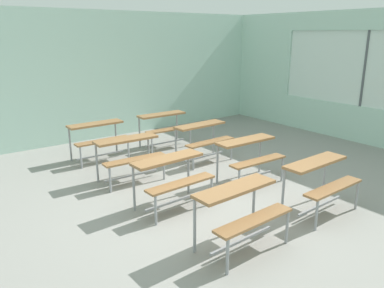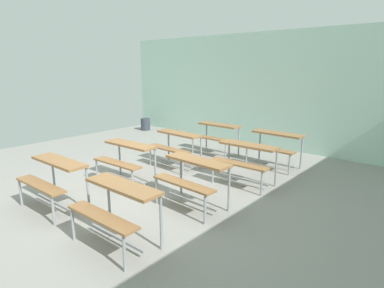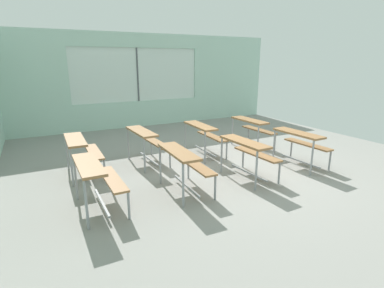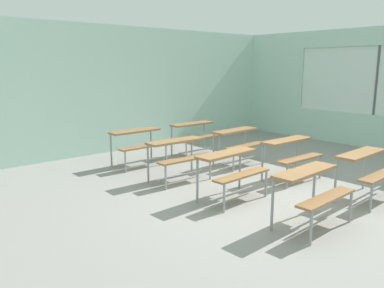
% 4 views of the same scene
% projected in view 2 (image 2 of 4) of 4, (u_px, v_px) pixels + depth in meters
% --- Properties ---
extents(ground, '(10.00, 9.00, 0.05)m').
position_uv_depth(ground, '(136.00, 194.00, 5.51)').
color(ground, gray).
extents(wall_back, '(10.00, 0.12, 3.00)m').
position_uv_depth(wall_back, '(266.00, 90.00, 8.45)').
color(wall_back, silver).
rests_on(wall_back, ground).
extents(desk_bench_r0c0, '(1.12, 0.63, 0.74)m').
position_uv_depth(desk_bench_r0c0, '(53.00, 173.00, 4.77)').
color(desk_bench_r0c0, olive).
rests_on(desk_bench_r0c0, ground).
extents(desk_bench_r0c1, '(1.12, 0.62, 0.74)m').
position_uv_depth(desk_bench_r0c1, '(116.00, 201.00, 3.78)').
color(desk_bench_r0c1, olive).
rests_on(desk_bench_r0c1, ground).
extents(desk_bench_r1c0, '(1.12, 0.64, 0.74)m').
position_uv_depth(desk_bench_r1c0, '(126.00, 154.00, 5.81)').
color(desk_bench_r1c0, olive).
rests_on(desk_bench_r1c0, ground).
extents(desk_bench_r1c1, '(1.12, 0.62, 0.74)m').
position_uv_depth(desk_bench_r1c1, '(193.00, 172.00, 4.81)').
color(desk_bench_r1c1, olive).
rests_on(desk_bench_r1c1, ground).
extents(desk_bench_r2c0, '(1.12, 0.63, 0.74)m').
position_uv_depth(desk_bench_r2c0, '(176.00, 141.00, 6.78)').
color(desk_bench_r2c0, olive).
rests_on(desk_bench_r2c0, ground).
extents(desk_bench_r2c1, '(1.12, 0.63, 0.74)m').
position_uv_depth(desk_bench_r2c1, '(245.00, 155.00, 5.76)').
color(desk_bench_r2c1, olive).
rests_on(desk_bench_r2c1, ground).
extents(desk_bench_r3c0, '(1.10, 0.59, 0.74)m').
position_uv_depth(desk_bench_r3c0, '(216.00, 132.00, 7.78)').
color(desk_bench_r3c0, olive).
rests_on(desk_bench_r3c0, ground).
extents(desk_bench_r3c1, '(1.11, 0.61, 0.74)m').
position_uv_depth(desk_bench_r3c1, '(275.00, 142.00, 6.77)').
color(desk_bench_r3c1, olive).
rests_on(desk_bench_r3c1, ground).
extents(trash_bin, '(0.32, 0.32, 0.40)m').
position_uv_depth(trash_bin, '(145.00, 124.00, 10.84)').
color(trash_bin, '#333842').
rests_on(trash_bin, ground).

